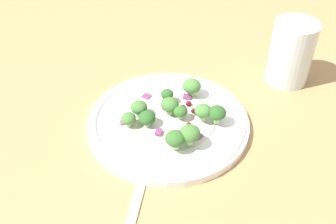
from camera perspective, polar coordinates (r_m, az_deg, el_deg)
The scene contains 25 objects.
ground_plane at distance 64.54cm, azimuth -0.90°, elevation -0.40°, with size 180.00×180.00×2.00cm, color tan.
plate at distance 60.57cm, azimuth -0.00°, elevation -1.32°, with size 24.57×24.57×1.70cm.
dressing_pool at distance 60.27cm, azimuth 0.00°, elevation -1.01°, with size 14.25×14.25×0.20cm, color white.
broccoli_floret_0 at distance 58.76cm, azimuth 5.17°, elevation 0.26°, with size 2.53×2.53×2.56cm.
broccoli_floret_1 at distance 59.12cm, azimuth 1.79°, elevation 0.06°, with size 2.09×2.09×2.11cm.
broccoli_floret_2 at distance 58.26cm, azimuth -3.01°, elevation -0.86°, with size 2.54×2.54×2.57cm.
broccoli_floret_3 at distance 59.86cm, azimuth 0.28°, elevation 1.02°, with size 2.76×2.76×2.79cm.
broccoli_floret_4 at distance 59.90cm, azimuth -4.17°, elevation 0.62°, with size 2.53×2.53×2.56cm.
broccoli_floret_5 at distance 54.14cm, azimuth 1.06°, elevation -3.88°, with size 2.78×2.78×2.82cm.
broccoli_floret_6 at distance 62.12cm, azimuth -0.13°, elevation 2.52°, with size 2.02×2.02×2.04cm.
broccoli_floret_7 at distance 54.65cm, azimuth 3.15°, elevation -3.15°, with size 2.92×2.92×2.96cm.
broccoli_floret_8 at distance 58.57cm, azimuth 7.05°, elevation -0.17°, with size 2.67×2.67×2.70cm.
broccoli_floret_9 at distance 58.24cm, azimuth -5.68°, elevation -0.96°, with size 2.20×2.20×2.23cm.
broccoli_floret_10 at distance 63.66cm, azimuth 3.42°, elevation 3.68°, with size 2.98×2.98×3.02cm.
cranberry_0 at distance 62.49cm, azimuth 2.96°, elevation 1.19°, with size 0.93×0.93×0.93cm, color maroon.
cranberry_1 at distance 61.82cm, azimuth 2.18°, elevation 0.63°, with size 0.90×0.90×0.90cm, color maroon.
cranberry_2 at distance 58.29cm, azimuth 3.00°, elevation -1.87°, with size 0.82×0.82×0.82cm, color maroon.
cranberry_3 at distance 60.44cm, azimuth 3.71°, elevation 0.15°, with size 0.83×0.83×0.83cm, color #4C0A14.
onion_bit_0 at distance 64.58cm, azimuth -2.92°, elevation 2.38°, with size 1.30×1.22×0.32cm, color #843D75.
onion_bit_1 at distance 64.12cm, azimuth 2.80°, elevation 2.17°, with size 1.23×1.35×0.43cm, color #843D75.
onion_bit_2 at distance 57.21cm, azimuth 4.32°, elevation -3.39°, with size 1.10×1.15×0.30cm, color #843D75.
onion_bit_3 at distance 59.62cm, azimuth -6.47°, elevation -1.47°, with size 0.91×0.97×0.31cm, color #934C84.
onion_bit_4 at distance 57.46cm, azimuth -1.35°, elevation -2.85°, with size 0.91×1.28×0.37cm, color #843D75.
fork at distance 50.64cm, azimuth -4.89°, elevation -13.77°, with size 17.55×9.65×0.50cm.
water_glass at distance 70.73cm, azimuth 17.24°, elevation 8.15°, with size 7.30×7.30×10.91cm, color silver.
Camera 1 is at (-39.38, -28.87, 41.21)cm, focal length 42.54 mm.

